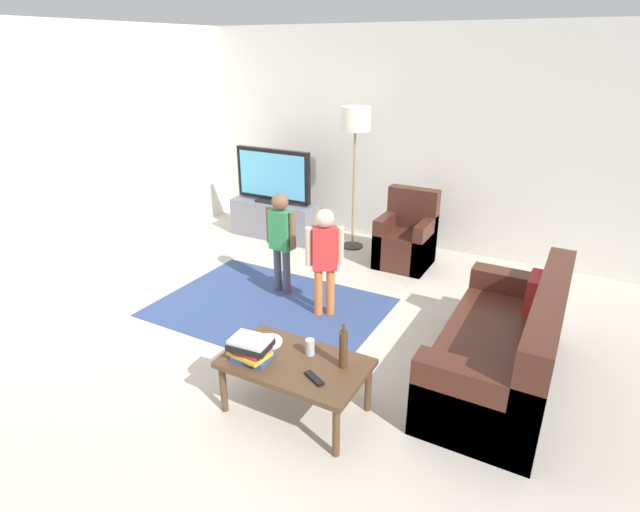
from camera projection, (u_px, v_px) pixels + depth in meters
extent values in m
plane|color=beige|center=(287.00, 348.00, 4.38)|extent=(7.80, 7.80, 0.00)
cube|color=silver|center=(412.00, 140.00, 6.29)|extent=(6.00, 0.12, 2.70)
cube|color=silver|center=(39.00, 160.00, 5.19)|extent=(0.12, 6.00, 2.70)
cube|color=#33477A|center=(270.00, 307.00, 5.06)|extent=(2.20, 1.60, 0.01)
cube|color=slate|center=(276.00, 219.00, 6.87)|extent=(1.20, 0.44, 0.50)
cube|color=black|center=(274.00, 230.00, 6.89)|extent=(1.10, 0.32, 0.03)
cube|color=black|center=(274.00, 201.00, 6.75)|extent=(0.44, 0.28, 0.03)
cube|color=black|center=(273.00, 175.00, 6.62)|extent=(1.10, 0.07, 0.68)
cube|color=#59B2D8|center=(272.00, 175.00, 6.59)|extent=(1.00, 0.01, 0.58)
cube|color=#472319|center=(496.00, 358.00, 3.88)|extent=(0.80, 1.80, 0.42)
cube|color=#472319|center=(542.00, 344.00, 3.66)|extent=(0.20, 1.80, 0.86)
cube|color=#472319|center=(473.00, 409.00, 3.19)|extent=(0.80, 0.20, 0.60)
cube|color=#472319|center=(515.00, 304.00, 4.49)|extent=(0.80, 0.20, 0.60)
cube|color=#B22823|center=(534.00, 293.00, 4.12)|extent=(0.10, 0.32, 0.32)
cube|color=#472319|center=(404.00, 249.00, 5.96)|extent=(0.60, 0.60, 0.42)
cube|color=#472319|center=(412.00, 224.00, 6.05)|extent=(0.60, 0.16, 0.90)
cube|color=#472319|center=(386.00, 238.00, 6.04)|extent=(0.12, 0.60, 0.60)
cube|color=#472319|center=(425.00, 245.00, 5.82)|extent=(0.12, 0.60, 0.60)
cylinder|color=#262626|center=(352.00, 246.00, 6.60)|extent=(0.28, 0.28, 0.02)
cylinder|color=#99844C|center=(354.00, 190.00, 6.31)|extent=(0.03, 0.03, 1.50)
cylinder|color=silver|center=(356.00, 119.00, 5.97)|extent=(0.36, 0.36, 0.28)
cylinder|color=#4C4C59|center=(278.00, 269.00, 5.33)|extent=(0.08, 0.08, 0.49)
cylinder|color=#4C4C59|center=(287.00, 272.00, 5.28)|extent=(0.08, 0.08, 0.49)
cube|color=#338C4C|center=(281.00, 230.00, 5.13)|extent=(0.24, 0.15, 0.42)
sphere|color=brown|center=(280.00, 202.00, 5.01)|extent=(0.18, 0.18, 0.18)
cylinder|color=brown|center=(269.00, 225.00, 5.20)|extent=(0.07, 0.07, 0.38)
cylinder|color=brown|center=(293.00, 231.00, 5.05)|extent=(0.07, 0.07, 0.38)
cylinder|color=orange|center=(318.00, 292.00, 4.85)|extent=(0.08, 0.08, 0.49)
cylinder|color=orange|center=(330.00, 291.00, 4.85)|extent=(0.08, 0.08, 0.49)
cube|color=red|center=(325.00, 248.00, 4.68)|extent=(0.26, 0.23, 0.42)
sphere|color=beige|center=(325.00, 218.00, 4.56)|extent=(0.17, 0.17, 0.17)
cylinder|color=beige|center=(309.00, 247.00, 4.66)|extent=(0.06, 0.06, 0.37)
cylinder|color=beige|center=(340.00, 246.00, 4.67)|extent=(0.06, 0.06, 0.37)
cube|color=#513823|center=(295.00, 363.00, 3.48)|extent=(1.00, 0.60, 0.04)
cylinder|color=#513823|center=(223.00, 388.00, 3.56)|extent=(0.05, 0.05, 0.38)
cylinder|color=#513823|center=(336.00, 432.00, 3.16)|extent=(0.05, 0.05, 0.38)
cylinder|color=#513823|center=(264.00, 353.00, 3.97)|extent=(0.05, 0.05, 0.38)
cylinder|color=#513823|center=(368.00, 388.00, 3.57)|extent=(0.05, 0.05, 0.38)
cube|color=#334CA5|center=(253.00, 356.00, 3.50)|extent=(0.27, 0.23, 0.03)
cube|color=yellow|center=(250.00, 353.00, 3.48)|extent=(0.29, 0.22, 0.03)
cube|color=red|center=(251.00, 348.00, 3.48)|extent=(0.24, 0.20, 0.04)
cube|color=black|center=(251.00, 345.00, 3.45)|extent=(0.31, 0.25, 0.04)
cube|color=white|center=(250.00, 340.00, 3.44)|extent=(0.28, 0.21, 0.03)
cylinder|color=#4C3319|center=(343.00, 350.00, 3.36)|extent=(0.06, 0.06, 0.27)
cylinder|color=#4C3319|center=(344.00, 328.00, 3.30)|extent=(0.02, 0.02, 0.06)
cube|color=black|center=(314.00, 378.00, 3.28)|extent=(0.17, 0.12, 0.02)
cylinder|color=silver|center=(310.00, 347.00, 3.53)|extent=(0.07, 0.07, 0.12)
cylinder|color=white|center=(267.00, 342.00, 3.69)|extent=(0.22, 0.22, 0.02)
cube|color=silver|center=(270.00, 341.00, 3.67)|extent=(0.15, 0.06, 0.01)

